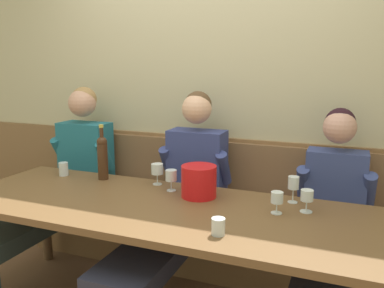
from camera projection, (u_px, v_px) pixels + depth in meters
room_wall_back at (213, 79)px, 3.03m from camera, size 6.80×0.08×2.80m
wood_wainscot_panel at (209, 197)px, 3.16m from camera, size 6.80×0.03×0.97m
wall_bench at (200, 231)px, 3.01m from camera, size 2.74×0.42×0.94m
dining_table at (156, 216)px, 2.28m from camera, size 2.44×0.87×0.73m
person_right_seat at (58, 182)px, 2.97m from camera, size 0.51×1.32×1.34m
person_center_left_seat at (178, 200)px, 2.61m from camera, size 0.51×1.32×1.33m
person_center_right_seat at (331, 229)px, 2.24m from camera, size 0.47×1.32×1.25m
ice_bucket at (199, 181)px, 2.39m from camera, size 0.21×0.21×0.19m
wine_bottle_clear_water at (102, 156)px, 2.73m from camera, size 0.07×0.07×0.38m
wine_glass_center_rear at (277, 199)px, 2.12m from camera, size 0.07×0.07×0.12m
wine_glass_by_bottle at (293, 184)px, 2.28m from camera, size 0.06×0.06×0.15m
wine_glass_right_end at (307, 197)px, 2.14m from camera, size 0.07×0.07×0.12m
wine_glass_near_bucket at (171, 177)px, 2.49m from camera, size 0.07×0.07×0.14m
wine_glass_center_front at (157, 170)px, 2.63m from camera, size 0.08×0.08×0.14m
water_tumbler_left at (218, 227)px, 1.86m from camera, size 0.06×0.06×0.08m
water_tumbler_right at (64, 169)px, 2.85m from camera, size 0.07×0.07×0.09m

